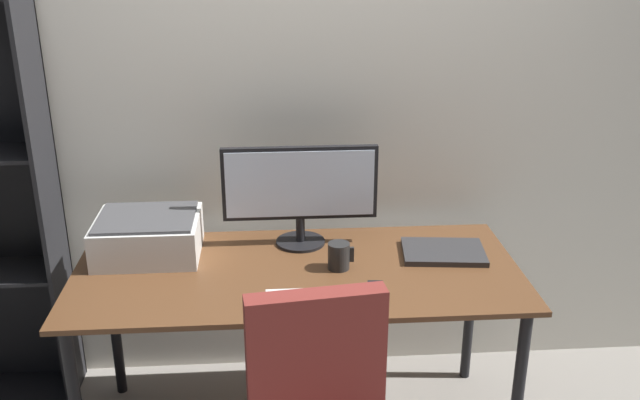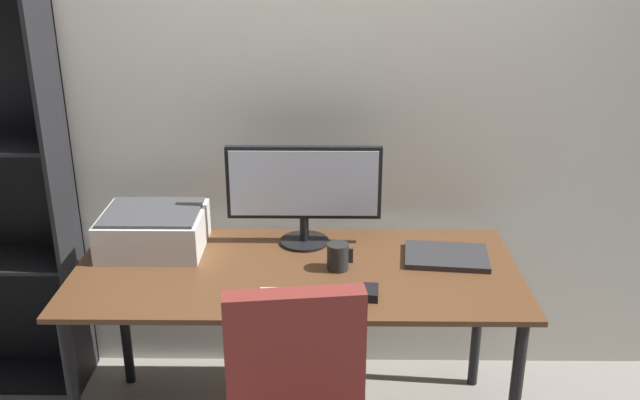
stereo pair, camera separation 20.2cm
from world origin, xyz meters
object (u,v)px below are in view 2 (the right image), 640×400
mouse (370,293)px  coffee_mug (338,256)px  printer (154,230)px  keyboard (301,297)px  desk (296,287)px  monitor (304,188)px  laptop (446,256)px

mouse → coffee_mug: coffee_mug is taller
printer → keyboard: bearing=-34.5°
keyboard → mouse: mouse is taller
coffee_mug → desk: bearing=-179.0°
monitor → printer: (-0.60, -0.06, -0.16)m
laptop → coffee_mug: bearing=-162.1°
printer → monitor: bearing=5.5°
mouse → laptop: (0.31, 0.31, -0.01)m
coffee_mug → monitor: bearing=120.0°
monitor → keyboard: bearing=-89.7°
monitor → keyboard: size_ratio=2.13×
desk → printer: 0.62m
desk → coffee_mug: coffee_mug is taller
keyboard → coffee_mug: (0.13, 0.24, 0.04)m
monitor → laptop: (0.56, -0.15, -0.23)m
keyboard → printer: (-0.60, 0.42, 0.07)m
desk → mouse: bearing=-38.7°
mouse → coffee_mug: 0.25m
keyboard → mouse: (0.24, 0.02, 0.01)m
keyboard → printer: 0.74m
keyboard → desk: bearing=96.1°
monitor → printer: bearing=-174.5°
keyboard → mouse: bearing=4.9°
desk → monitor: monitor is taller
mouse → printer: 0.93m
desk → monitor: (0.02, 0.24, 0.32)m
monitor → mouse: size_ratio=6.44×
coffee_mug → laptop: coffee_mug is taller
coffee_mug → keyboard: bearing=-119.0°
laptop → printer: 1.17m
keyboard → mouse: 0.24m
laptop → monitor: bearing=171.6°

